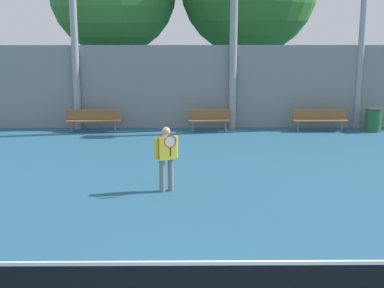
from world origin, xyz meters
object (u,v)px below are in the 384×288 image
at_px(bench_by_gate, 93,118).
at_px(tennis_player, 166,155).
at_px(bench_courtside_near, 320,118).
at_px(bench_courtside_far, 209,118).
at_px(trash_bin, 373,120).

bearing_deg(bench_by_gate, tennis_player, -68.11).
height_order(bench_courtside_near, bench_courtside_far, same).
relative_size(tennis_player, trash_bin, 1.78).
distance_m(tennis_player, bench_by_gate, 8.51).
bearing_deg(bench_courtside_far, bench_courtside_near, 0.02).
xyz_separation_m(bench_courtside_far, trash_bin, (6.45, -0.09, -0.06)).
bearing_deg(trash_bin, bench_by_gate, 179.52).
distance_m(bench_courtside_near, trash_bin, 2.09).
relative_size(bench_courtside_near, trash_bin, 2.33).
height_order(tennis_player, bench_courtside_near, tennis_player).
distance_m(tennis_player, trash_bin, 11.06).
height_order(bench_courtside_near, bench_by_gate, same).
bearing_deg(tennis_player, bench_by_gate, 88.09).
bearing_deg(trash_bin, bench_courtside_far, 179.19).
bearing_deg(trash_bin, bench_courtside_near, 177.46).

